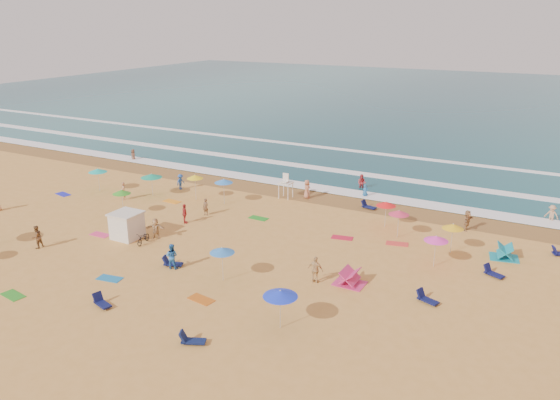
% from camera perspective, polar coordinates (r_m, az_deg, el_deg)
% --- Properties ---
extents(ground, '(220.00, 220.00, 0.00)m').
position_cam_1_polar(ground, '(44.37, -6.07, -3.60)').
color(ground, gold).
rests_on(ground, ground).
extents(ocean, '(220.00, 140.00, 0.18)m').
position_cam_1_polar(ocean, '(121.26, 17.04, 9.87)').
color(ocean, '#0C4756').
rests_on(ocean, ground).
extents(wet_sand, '(220.00, 220.00, 0.00)m').
position_cam_1_polar(wet_sand, '(54.50, 1.28, 0.76)').
color(wet_sand, olive).
rests_on(wet_sand, ground).
extents(surf_foam, '(200.00, 18.70, 0.05)m').
position_cam_1_polar(surf_foam, '(62.14, 4.98, 3.03)').
color(surf_foam, white).
rests_on(surf_foam, ground).
extents(cabana, '(2.00, 2.00, 2.00)m').
position_cam_1_polar(cabana, '(44.81, -15.70, -2.62)').
color(cabana, silver).
rests_on(cabana, ground).
extents(cabana_roof, '(2.20, 2.20, 0.12)m').
position_cam_1_polar(cabana_roof, '(44.45, -15.82, -1.35)').
color(cabana_roof, silver).
rests_on(cabana_roof, cabana).
extents(bicycle, '(0.95, 1.81, 0.90)m').
position_cam_1_polar(bicycle, '(43.57, -14.09, -3.87)').
color(bicycle, black).
rests_on(bicycle, ground).
extents(lifeguard_stand, '(1.20, 1.20, 2.10)m').
position_cam_1_polar(lifeguard_stand, '(52.60, 0.61, 1.30)').
color(lifeguard_stand, white).
rests_on(lifeguard_stand, ground).
extents(beach_umbrellas, '(56.43, 25.50, 0.76)m').
position_cam_1_polar(beach_umbrellas, '(43.00, -8.28, -1.38)').
color(beach_umbrellas, green).
rests_on(beach_umbrellas, ground).
extents(loungers, '(48.17, 26.15, 0.34)m').
position_cam_1_polar(loungers, '(38.59, 0.09, -6.74)').
color(loungers, '#0D1C45').
rests_on(loungers, ground).
extents(towels, '(34.69, 20.69, 0.03)m').
position_cam_1_polar(towels, '(43.92, -11.89, -4.14)').
color(towels, '#BE173C').
rests_on(towels, ground).
extents(popup_tents, '(10.60, 10.93, 1.20)m').
position_cam_1_polar(popup_tents, '(39.31, 15.54, -6.28)').
color(popup_tents, '#D32E70').
rests_on(popup_tents, ground).
extents(beachgoers, '(47.49, 26.57, 2.11)m').
position_cam_1_polar(beachgoers, '(47.44, -2.09, -0.99)').
color(beachgoers, blue).
rests_on(beachgoers, ground).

